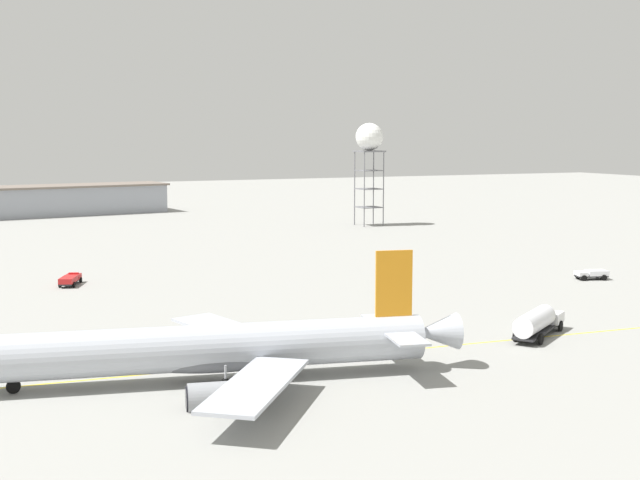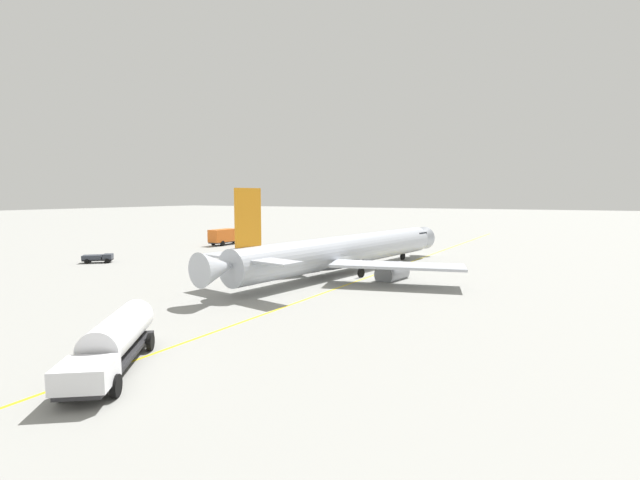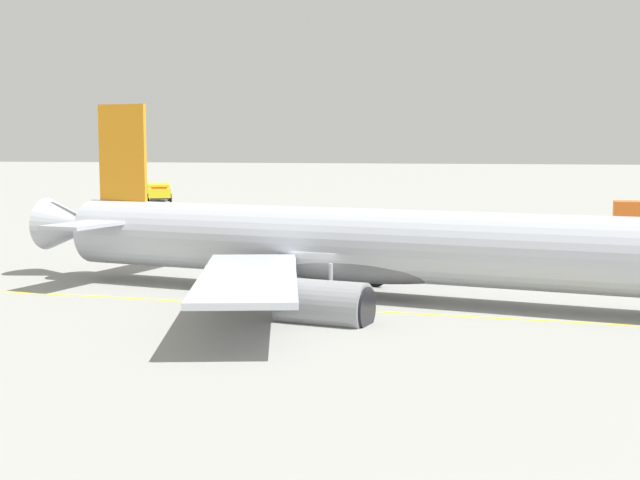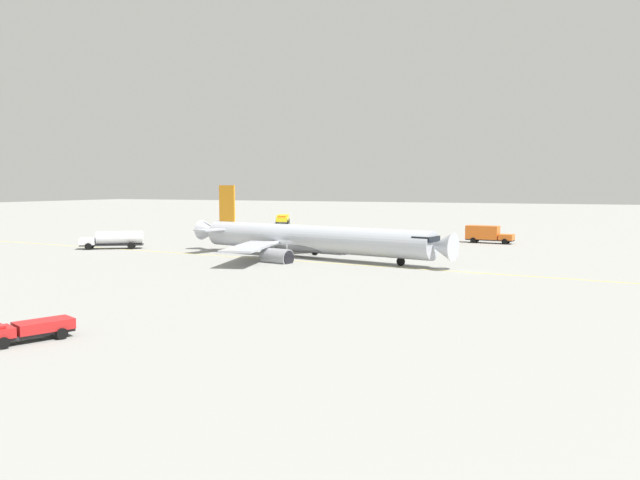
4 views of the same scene
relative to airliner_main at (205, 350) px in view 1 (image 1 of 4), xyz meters
name	(u,v)px [view 1 (image 1 of 4)]	position (x,y,z in m)	size (l,w,h in m)	color
ground_plane	(235,370)	(-3.24, -2.16, -2.60)	(600.00, 600.00, 0.00)	gray
airliner_main	(205,350)	(0.00, 0.00, 0.00)	(43.55, 31.72, 10.76)	#B2B7C1
fuel_tanker_truck	(537,322)	(-34.46, -1.27, -1.01)	(9.45, 7.43, 2.87)	#232326
ops_pickup_truck	(70,279)	(3.69, -50.77, -1.79)	(3.72, 5.74, 1.41)	#232326
pushback_tug_truck	(592,274)	(-63.41, -25.74, -1.80)	(4.72, 3.42, 1.30)	#232326
radar_tower	(369,141)	(-68.22, -102.48, 16.28)	(6.09, 6.09, 22.76)	slate
terminal_shed	(45,201)	(-4.72, -156.26, 1.22)	(62.55, 21.89, 7.58)	#999EA8
taxiway_centreline	(193,370)	(-0.02, -3.74, -2.59)	(141.35, 10.73, 0.01)	yellow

